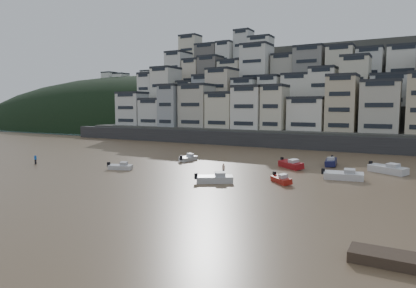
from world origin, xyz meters
The scene contains 15 objects.
ground centered at (0.00, 0.00, 0.00)m, with size 400.00×400.00×0.00m, color brown.
sea_strip centered at (-110.00, 145.00, 0.01)m, with size 340.00×340.00×0.00m, color slate.
harbor_wall centered at (10.00, 65.00, 1.75)m, with size 140.00×3.00×3.50m, color #38383A.
hillside centered at (14.73, 104.84, 13.01)m, with size 141.04×66.00×50.00m.
headland centered at (-95.00, 135.00, 0.02)m, with size 216.00×135.00×53.33m.
boat_g centered at (32.14, 39.49, 0.85)m, with size 6.24×2.04×1.70m, color silver, non-canonical shape.
boat_e centered at (18.08, 37.03, 0.78)m, with size 5.71×1.87×1.56m, color maroon, non-canonical shape.
boat_j centered at (-5.10, 22.42, 0.57)m, with size 4.20×1.37×1.14m, color silver, non-canonical shape.
boat_f centered at (-0.73, 35.63, 0.62)m, with size 4.58×1.50×1.25m, color silver, non-canonical shape.
boat_b centered at (20.46, 24.80, 0.58)m, with size 4.27×1.40×1.17m, color #A21C13, non-canonical shape.
boat_i centered at (23.24, 43.10, 0.79)m, with size 5.76×1.88×1.57m, color #161845, non-canonical shape.
boat_d centered at (27.21, 31.05, 0.77)m, with size 5.65×1.85×1.54m, color silver, non-canonical shape.
boat_a centered at (12.80, 20.74, 0.71)m, with size 5.22×1.71×1.42m, color silver, non-canonical shape.
person_blue centered at (-21.84, 19.42, 0.87)m, with size 0.44×0.44×1.74m, color blue, non-canonical shape.
person_pink centered at (11.42, 26.03, 0.87)m, with size 0.44×0.44×1.74m, color #D7AE97, non-canonical shape.
Camera 1 is at (35.42, -21.44, 9.98)m, focal length 32.00 mm.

